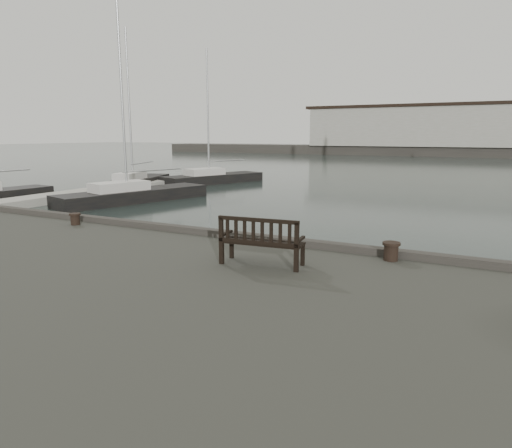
% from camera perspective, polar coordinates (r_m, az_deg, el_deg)
% --- Properties ---
extents(ground, '(400.00, 400.00, 0.00)m').
position_cam_1_polar(ground, '(13.15, -1.21, -8.42)').
color(ground, black).
rests_on(ground, ground).
extents(pontoon, '(2.00, 24.00, 0.50)m').
position_cam_1_polar(pontoon, '(33.54, -23.78, 3.06)').
color(pontoon, '#AAA59D').
rests_on(pontoon, ground).
extents(breakwater, '(140.00, 9.50, 12.20)m').
position_cam_1_polar(breakwater, '(103.43, 21.72, 10.27)').
color(breakwater, '#383530').
rests_on(breakwater, ground).
extents(bench, '(1.89, 0.82, 1.05)m').
position_cam_1_polar(bench, '(10.06, 0.70, -3.28)').
color(bench, black).
rests_on(bench, quay).
extents(bollard_left, '(0.47, 0.47, 0.37)m').
position_cam_1_polar(bollard_left, '(15.68, -21.67, 0.58)').
color(bollard_left, black).
rests_on(bollard_left, quay).
extents(bollard_right, '(0.41, 0.41, 0.43)m').
position_cam_1_polar(bollard_right, '(10.89, 16.53, -3.30)').
color(bollard_right, black).
rests_on(bollard_right, quay).
extents(yacht_b, '(5.07, 10.23, 13.25)m').
position_cam_1_polar(yacht_b, '(39.71, -14.78, 4.74)').
color(yacht_b, black).
rests_on(yacht_b, ground).
extents(yacht_c, '(5.32, 10.76, 13.97)m').
position_cam_1_polar(yacht_c, '(31.57, -14.96, 3.17)').
color(yacht_c, black).
rests_on(yacht_c, ground).
extents(yacht_d, '(6.03, 10.19, 12.41)m').
position_cam_1_polar(yacht_d, '(42.58, -5.33, 5.44)').
color(yacht_d, black).
rests_on(yacht_d, ground).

